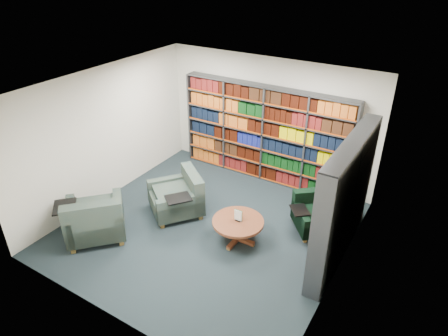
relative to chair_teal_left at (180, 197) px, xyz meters
The scene contains 7 objects.
room_shell 1.32m from the chair_teal_left, 12.52° to the right, with size 5.02×5.02×2.82m.
bookshelf_back 2.42m from the chair_teal_left, 70.15° to the left, with size 4.00×0.28×2.20m.
bookshelf_right 3.24m from the chair_teal_left, ahead, with size 0.28×2.50×2.20m.
chair_teal_left is the anchor object (origin of this frame).
chair_green_right 2.70m from the chair_teal_left, 20.14° to the left, with size 1.11×1.11×0.72m.
chair_teal_front 1.71m from the chair_teal_left, 118.85° to the right, with size 1.45×1.45×0.93m.
coffee_table 1.47m from the chair_teal_left, ahead, with size 0.94×0.94×0.66m.
Camera 1 is at (3.52, -5.15, 4.77)m, focal length 32.00 mm.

